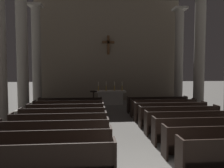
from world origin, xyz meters
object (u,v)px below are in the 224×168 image
Objects in this scene: pew_left_row_4 at (59,125)px; pew_left_row_7 at (69,109)px; pew_left_row_2 at (47,145)px; column_left_fourth at (37,56)px; pew_left_row_3 at (54,134)px; pew_left_row_8 at (71,106)px; candlestick_outer_right at (122,88)px; pew_right_row_8 at (157,104)px; pew_left_row_5 at (63,119)px; candlestick_outer_left at (98,88)px; altar at (110,97)px; pew_right_row_7 at (163,108)px; pew_right_row_2 at (223,140)px; pew_left_row_6 at (66,113)px; pew_left_row_1 at (37,162)px; candlestick_inner_left at (106,88)px; lectern at (94,99)px; pew_right_row_5 at (179,116)px; pew_right_row_6 at (170,112)px; column_right_third at (199,54)px; pew_right_row_4 at (190,122)px; pew_right_row_3 at (204,130)px; candlestick_inner_right at (114,88)px; column_left_third at (22,53)px.

pew_left_row_4 is 1.00× the size of pew_left_row_7.
column_left_fourth reaches higher than pew_left_row_2.
pew_left_row_3 is 1.10m from pew_left_row_4.
candlestick_outer_right is (3.36, 3.13, 0.74)m from pew_left_row_8.
pew_right_row_8 is (5.02, 6.60, 0.00)m from pew_left_row_2.
candlestick_outer_left is (1.66, 6.43, 0.74)m from pew_left_row_5.
pew_left_row_7 is 6.23m from column_left_fourth.
pew_left_row_8 is 1.60× the size of altar.
pew_left_row_3 is at bearing 90.00° from pew_left_row_2.
pew_right_row_8 is (5.02, 1.10, 0.00)m from pew_left_row_7.
pew_right_row_7 is (5.02, 4.40, 0.00)m from pew_left_row_3.
pew_right_row_2 is 1.00× the size of pew_right_row_8.
pew_left_row_6 is at bearing -122.23° from candlestick_outer_right.
column_left_fourth reaches higher than pew_left_row_8.
pew_right_row_2 is at bearing -90.00° from pew_right_row_7.
pew_left_row_1 is 10.98m from candlestick_outer_left.
pew_right_row_2 is (5.02, -6.60, 0.00)m from pew_left_row_8.
pew_left_row_5 and pew_right_row_7 have the same top height.
pew_left_row_2 is 5.02m from pew_right_row_2.
candlestick_inner_left and candlestick_outer_right have the same top height.
lectern reaches higher than pew_right_row_8.
pew_right_row_5 is 1.10m from pew_right_row_6.
pew_right_row_4 is at bearing -119.39° from column_right_third.
column_right_third reaches higher than pew_left_row_5.
pew_right_row_7 is 4.31m from column_right_third.
candlestick_outer_right is (3.36, 4.23, 0.74)m from pew_left_row_7.
candlestick_outer_right is (1.15, 0.00, 0.00)m from candlestick_inner_left.
pew_left_row_2 is 8.63m from lectern.
pew_right_row_3 is 8.94m from candlestick_inner_right.
candlestick_outer_right reaches higher than pew_left_row_2.
candlestick_outer_left is at bearing 79.11° from pew_left_row_3.
candlestick_inner_left is at bearing 117.80° from pew_right_row_6.
pew_right_row_4 and pew_right_row_8 have the same top height.
pew_left_row_3 is 10.19m from column_right_third.
pew_left_row_7 is 3.06× the size of lectern.
pew_left_row_8 is 8.29m from pew_right_row_2.
pew_right_row_4 is 9.59m from column_left_third.
column_left_third reaches higher than pew_left_row_8.
candlestick_outer_left is at bearing 68.57° from pew_left_row_7.
column_left_fourth is (-2.72, 5.85, 2.98)m from pew_left_row_6.
column_left_third is (-7.74, 4.82, 2.98)m from pew_right_row_4.
pew_right_row_3 is 5.47× the size of candlestick_outer_left.
pew_left_row_3 is (0.00, 2.20, 0.00)m from pew_left_row_1.
pew_left_row_8 is at bearing -8.78° from column_left_third.
column_left_fourth is at bearing 106.52° from pew_left_row_3.
pew_right_row_6 is 0.50× the size of column_left_third.
pew_left_row_1 is 1.00× the size of pew_left_row_4.
pew_left_row_2 is at bearing -137.77° from column_right_third.
column_right_third is at bearing -24.04° from candlestick_outer_left.
pew_right_row_5 is (5.02, -1.10, 0.00)m from pew_left_row_6.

